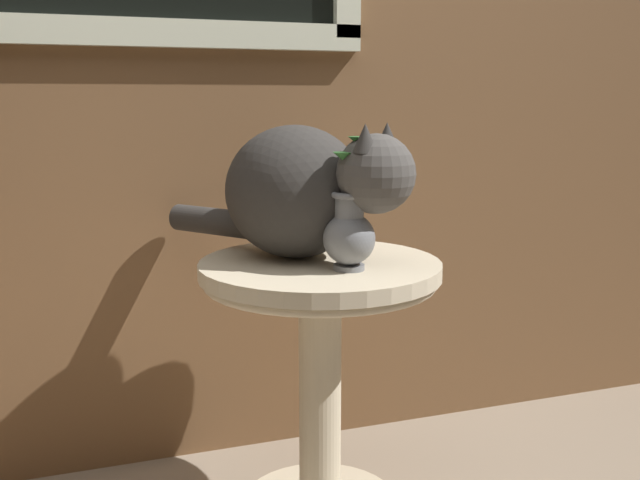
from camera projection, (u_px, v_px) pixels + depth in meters
wicker_side_table at (320, 338)px, 1.71m from camera, size 0.56×0.56×0.64m
cat at (303, 190)px, 1.68m from camera, size 0.48×0.58×0.32m
pewter_vase_with_ivy at (349, 231)px, 1.58m from camera, size 0.11×0.11×0.29m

